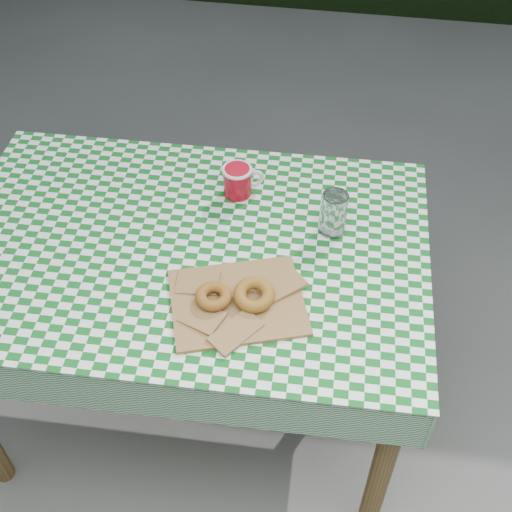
{
  "coord_description": "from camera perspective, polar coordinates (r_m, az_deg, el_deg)",
  "views": [
    {
      "loc": [
        0.22,
        -1.26,
        2.06
      ],
      "look_at": [
        0.03,
        -0.07,
        0.79
      ],
      "focal_mm": 47.55,
      "sensor_mm": 36.0,
      "label": 1
    }
  ],
  "objects": [
    {
      "name": "table",
      "position": [
        2.12,
        -5.05,
        -6.36
      ],
      "size": [
        1.3,
        0.88,
        0.75
      ],
      "primitive_type": "cube",
      "rotation": [
        0.0,
        0.0,
        0.03
      ],
      "color": "brown",
      "rests_on": "ground"
    },
    {
      "name": "coffee_mug",
      "position": [
        1.95,
        -1.58,
        6.33
      ],
      "size": [
        0.21,
        0.21,
        0.09
      ],
      "primitive_type": null,
      "rotation": [
        0.0,
        0.0,
        0.4
      ],
      "color": "#A30A19",
      "rests_on": "tablecloth"
    },
    {
      "name": "tablecloth",
      "position": [
        1.83,
        -5.81,
        0.78
      ],
      "size": [
        1.32,
        0.9,
        0.01
      ],
      "primitive_type": "cube",
      "rotation": [
        0.0,
        0.0,
        0.03
      ],
      "color": "#0E5D1C",
      "rests_on": "table"
    },
    {
      "name": "bagel_front",
      "position": [
        1.66,
        -3.6,
        -3.41
      ],
      "size": [
        0.11,
        0.11,
        0.03
      ],
      "primitive_type": "torus",
      "rotation": [
        0.0,
        0.0,
        0.27
      ],
      "color": "#875F1C",
      "rests_on": "paper_bag"
    },
    {
      "name": "bagel_back",
      "position": [
        1.66,
        -0.17,
        -3.27
      ],
      "size": [
        0.11,
        0.11,
        0.03
      ],
      "primitive_type": "torus",
      "rotation": [
        0.0,
        0.0,
        0.05
      ],
      "color": "#96631F",
      "rests_on": "paper_bag"
    },
    {
      "name": "drinking_glass",
      "position": [
        1.83,
        6.56,
        3.58
      ],
      "size": [
        0.07,
        0.07,
        0.13
      ],
      "primitive_type": "cylinder",
      "rotation": [
        0.0,
        0.0,
        -0.06
      ],
      "color": "silver",
      "rests_on": "tablecloth"
    },
    {
      "name": "ground",
      "position": [
        2.43,
        -0.49,
        -11.55
      ],
      "size": [
        60.0,
        60.0,
        0.0
      ],
      "primitive_type": "plane",
      "color": "#55554F",
      "rests_on": "ground"
    },
    {
      "name": "paper_bag",
      "position": [
        1.68,
        -1.57,
        -3.84
      ],
      "size": [
        0.39,
        0.35,
        0.02
      ],
      "primitive_type": "cube",
      "rotation": [
        0.0,
        0.0,
        0.33
      ],
      "color": "#966941",
      "rests_on": "tablecloth"
    }
  ]
}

